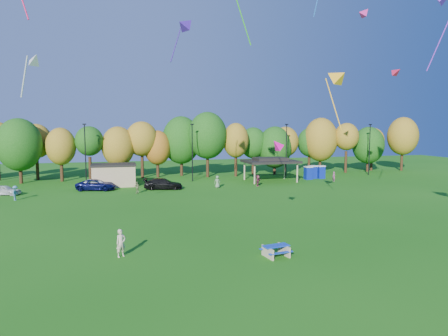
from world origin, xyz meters
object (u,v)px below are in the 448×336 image
object	(u,v)px
kite_flyer	(121,243)
car_c	(96,185)
porta_potties	(314,172)
car_d	(163,184)
picnic_table	(276,250)
car_b	(96,184)
car_a	(4,190)

from	to	relation	value
kite_flyer	car_c	size ratio (longest dim) A/B	0.36
porta_potties	kite_flyer	distance (m)	45.44
car_d	picnic_table	bearing A→B (deg)	-160.26
car_b	car_d	distance (m)	9.23
kite_flyer	car_b	size ratio (longest dim) A/B	0.44
car_a	car_d	size ratio (longest dim) A/B	0.73
car_a	car_b	distance (m)	11.15
kite_flyer	porta_potties	bearing A→B (deg)	17.99
car_b	car_c	world-z (taller)	car_c
picnic_table	car_d	size ratio (longest dim) A/B	0.38
picnic_table	car_a	bearing A→B (deg)	118.48
picnic_table	car_b	world-z (taller)	car_b
car_b	car_c	distance (m)	0.62
kite_flyer	car_b	bearing A→B (deg)	67.41
kite_flyer	picnic_table	bearing A→B (deg)	-42.86
porta_potties	car_d	distance (m)	25.89
picnic_table	kite_flyer	distance (m)	10.38
picnic_table	car_a	size ratio (longest dim) A/B	0.52
car_c	car_a	bearing A→B (deg)	110.33
car_c	porta_potties	bearing A→B (deg)	-70.77
kite_flyer	car_d	size ratio (longest dim) A/B	0.36
kite_flyer	car_c	bearing A→B (deg)	67.42
car_b	car_c	bearing A→B (deg)	176.81
car_b	car_d	xyz separation A→B (m)	(8.98, -2.13, 0.06)
kite_flyer	car_d	xyz separation A→B (m)	(5.86, 28.19, -0.18)
car_b	car_d	world-z (taller)	car_d
car_a	car_d	world-z (taller)	car_d
car_c	car_d	size ratio (longest dim) A/B	1.01
picnic_table	car_c	distance (m)	34.84
picnic_table	car_a	xyz separation A→B (m)	(-24.16, 31.02, 0.21)
porta_potties	car_c	bearing A→B (deg)	-174.62
picnic_table	car_b	distance (m)	35.44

